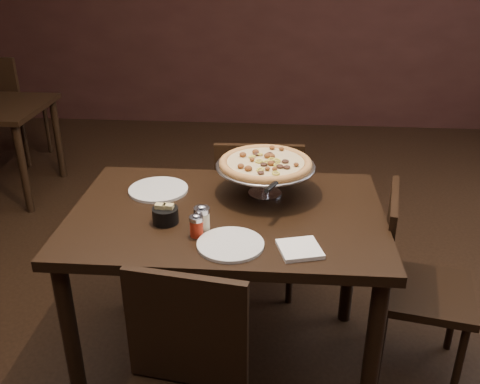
{
  "coord_description": "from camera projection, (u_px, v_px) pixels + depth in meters",
  "views": [
    {
      "loc": [
        0.12,
        -2.04,
        1.82
      ],
      "look_at": [
        -0.04,
        -0.06,
        0.87
      ],
      "focal_mm": 40.0,
      "sensor_mm": 36.0,
      "label": 1
    }
  ],
  "objects": [
    {
      "name": "dining_table",
      "position": [
        227.0,
        234.0,
        2.24
      ],
      "size": [
        1.29,
        0.86,
        0.8
      ],
      "rotation": [
        0.0,
        0.0,
        0.01
      ],
      "color": "black",
      "rests_on": "ground"
    },
    {
      "name": "napkin_stack",
      "position": [
        300.0,
        249.0,
        1.92
      ],
      "size": [
        0.18,
        0.18,
        0.02
      ],
      "primitive_type": "cube",
      "rotation": [
        0.0,
        0.0,
        0.27
      ],
      "color": "white",
      "rests_on": "dining_table"
    },
    {
      "name": "pizza_stand",
      "position": [
        265.0,
        164.0,
        2.28
      ],
      "size": [
        0.43,
        0.43,
        0.18
      ],
      "color": "silver",
      "rests_on": "dining_table"
    },
    {
      "name": "packet_caddy",
      "position": [
        165.0,
        215.0,
        2.1
      ],
      "size": [
        0.1,
        0.1,
        0.08
      ],
      "rotation": [
        0.0,
        0.0,
        -0.12
      ],
      "color": "black",
      "rests_on": "dining_table"
    },
    {
      "name": "parmesan_shaker",
      "position": [
        202.0,
        218.0,
        2.03
      ],
      "size": [
        0.06,
        0.06,
        0.11
      ],
      "color": "beige",
      "rests_on": "dining_table"
    },
    {
      "name": "bg_chair_far",
      "position": [
        8.0,
        105.0,
        4.6
      ],
      "size": [
        0.5,
        0.5,
        0.95
      ],
      "rotation": [
        0.0,
        0.0,
        3.01
      ],
      "color": "black",
      "rests_on": "ground"
    },
    {
      "name": "plate_left",
      "position": [
        158.0,
        190.0,
        2.37
      ],
      "size": [
        0.26,
        0.26,
        0.01
      ],
      "primitive_type": "cylinder",
      "color": "silver",
      "rests_on": "dining_table"
    },
    {
      "name": "plate_near",
      "position": [
        230.0,
        244.0,
        1.95
      ],
      "size": [
        0.25,
        0.25,
        0.01
      ],
      "primitive_type": "cylinder",
      "color": "silver",
      "rests_on": "dining_table"
    },
    {
      "name": "serving_spatula",
      "position": [
        273.0,
        186.0,
        2.09
      ],
      "size": [
        0.16,
        0.16,
        0.02
      ],
      "rotation": [
        0.0,
        0.0,
        -0.39
      ],
      "color": "silver",
      "rests_on": "pizza_stand"
    },
    {
      "name": "room",
      "position": [
        267.0,
        59.0,
        2.04
      ],
      "size": [
        6.04,
        7.04,
        2.84
      ],
      "color": "black",
      "rests_on": "ground"
    },
    {
      "name": "chair_far",
      "position": [
        258.0,
        211.0,
        2.84
      ],
      "size": [
        0.45,
        0.45,
        0.93
      ],
      "rotation": [
        0.0,
        0.0,
        3.18
      ],
      "color": "black",
      "rests_on": "ground"
    },
    {
      "name": "pepper_flake_shaker",
      "position": [
        196.0,
        226.0,
        2.0
      ],
      "size": [
        0.05,
        0.05,
        0.09
      ],
      "color": "maroon",
      "rests_on": "dining_table"
    },
    {
      "name": "chair_side",
      "position": [
        411.0,
        279.0,
        2.34
      ],
      "size": [
        0.47,
        0.47,
        0.86
      ],
      "rotation": [
        0.0,
        0.0,
        1.38
      ],
      "color": "black",
      "rests_on": "ground"
    }
  ]
}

